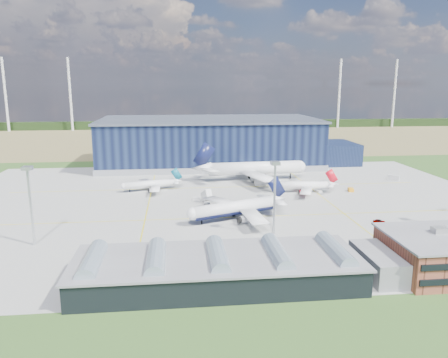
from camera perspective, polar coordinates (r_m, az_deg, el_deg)
ground at (r=161.26m, az=0.67°, el=-3.98°), size 600.00×600.00×0.00m
apron at (r=170.81m, az=0.26°, el=-3.04°), size 220.00×160.00×0.08m
farmland at (r=376.82m, az=-3.39°, el=5.41°), size 600.00×220.00×0.01m
treeline at (r=455.88m, az=-3.92°, el=7.11°), size 600.00×8.00×8.00m
hangar at (r=251.62m, az=-1.30°, el=4.64°), size 145.00×62.00×26.10m
glass_concourse at (r=103.20m, az=1.15°, el=-11.46°), size 78.00×23.00×8.60m
light_mast_west at (r=133.69m, az=-24.06°, el=-1.67°), size 2.60×2.60×23.00m
light_mast_center at (r=130.39m, az=6.65°, el=-1.00°), size 2.60×2.60×23.00m
airliner_navy at (r=148.10m, az=1.38°, el=-2.88°), size 51.14×50.67×12.89m
airliner_red at (r=187.52m, az=9.94°, el=-0.29°), size 32.58×31.98×9.85m
airliner_widebody at (r=208.14m, az=4.12°, el=2.30°), size 58.88×57.73×18.26m
airliner_regional at (r=190.70m, az=-9.71°, el=-0.20°), size 33.49×33.06×8.99m
gse_tug_a at (r=116.50m, az=-5.60°, el=-10.24°), size 3.66×4.02×1.43m
gse_van_a at (r=119.84m, az=4.34°, el=-9.31°), size 5.61×2.84×2.36m
gse_cart_a at (r=189.13m, az=12.33°, el=-1.63°), size 2.28×3.00×1.18m
gse_van_b at (r=224.56m, az=21.27°, el=0.17°), size 5.69×5.32×2.46m
gse_tug_c at (r=195.12m, az=16.23°, el=-1.37°), size 2.74×3.76×1.50m
gse_cart_b at (r=173.92m, az=-3.61°, el=-2.58°), size 3.08×2.36×1.20m
airstair at (r=169.82m, az=-2.31°, el=-2.52°), size 4.09×6.06×3.60m
car_a at (r=154.33m, az=19.61°, el=-5.22°), size 4.17×2.46×1.33m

